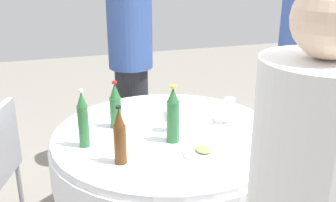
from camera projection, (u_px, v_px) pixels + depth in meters
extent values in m
cylinder|color=white|center=(168.00, 135.00, 2.30)|extent=(1.31, 1.31, 0.04)
cylinder|color=white|center=(168.00, 155.00, 2.35)|extent=(1.34, 1.34, 0.22)
cylinder|color=#2D6B38|center=(173.00, 122.00, 2.14)|extent=(0.07, 0.07, 0.23)
cone|color=#2D6B38|center=(173.00, 95.00, 2.09)|extent=(0.06, 0.06, 0.08)
cylinder|color=gold|center=(173.00, 87.00, 2.07)|extent=(0.03, 0.03, 0.01)
cylinder|color=#2D6B38|center=(84.00, 126.00, 2.09)|extent=(0.06, 0.06, 0.23)
cone|color=#2D6B38|center=(81.00, 99.00, 2.03)|extent=(0.05, 0.05, 0.08)
cylinder|color=silver|center=(81.00, 91.00, 2.02)|extent=(0.02, 0.02, 0.01)
cylinder|color=#2D6B38|center=(116.00, 112.00, 2.33)|extent=(0.07, 0.07, 0.18)
cone|color=#2D6B38|center=(115.00, 91.00, 2.29)|extent=(0.06, 0.06, 0.09)
cylinder|color=red|center=(114.00, 82.00, 2.27)|extent=(0.03, 0.03, 0.01)
cylinder|color=#593314|center=(120.00, 144.00, 1.92)|extent=(0.06, 0.06, 0.20)
cone|color=#593314|center=(119.00, 117.00, 1.87)|extent=(0.06, 0.06, 0.09)
cylinder|color=black|center=(118.00, 107.00, 1.86)|extent=(0.03, 0.03, 0.01)
cylinder|color=white|center=(168.00, 130.00, 2.31)|extent=(0.06, 0.06, 0.00)
cylinder|color=white|center=(168.00, 125.00, 2.30)|extent=(0.01, 0.01, 0.07)
cylinder|color=white|center=(168.00, 114.00, 2.27)|extent=(0.07, 0.07, 0.06)
cylinder|color=white|center=(228.00, 123.00, 2.41)|extent=(0.06, 0.06, 0.00)
cylinder|color=white|center=(229.00, 117.00, 2.39)|extent=(0.01, 0.01, 0.08)
cylinder|color=white|center=(229.00, 105.00, 2.36)|extent=(0.07, 0.07, 0.08)
cylinder|color=white|center=(203.00, 153.00, 2.04)|extent=(0.21, 0.21, 0.02)
ellipsoid|color=#8C9E59|center=(203.00, 149.00, 2.03)|extent=(0.09, 0.08, 0.02)
cylinder|color=white|center=(196.00, 117.00, 2.48)|extent=(0.25, 0.25, 0.02)
cube|color=silver|center=(142.00, 142.00, 2.17)|extent=(0.17, 0.08, 0.00)
cylinder|color=white|center=(312.00, 160.00, 1.11)|extent=(0.34, 0.34, 0.58)
sphere|color=beige|center=(332.00, 19.00, 0.98)|extent=(0.20, 0.20, 0.20)
cylinder|color=#4C3F33|center=(293.00, 128.00, 3.04)|extent=(0.26, 0.26, 0.90)
cylinder|color=#334C8C|center=(305.00, 30.00, 2.78)|extent=(0.34, 0.34, 0.60)
cylinder|color=#26262B|center=(133.00, 118.00, 3.26)|extent=(0.26, 0.26, 0.87)
cylinder|color=#334C8C|center=(130.00, 30.00, 3.01)|extent=(0.34, 0.34, 0.57)
cube|color=#99999E|center=(2.00, 142.00, 2.35)|extent=(0.39, 0.17, 0.42)
cylinder|color=gray|center=(21.00, 191.00, 2.66)|extent=(0.03, 0.03, 0.43)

